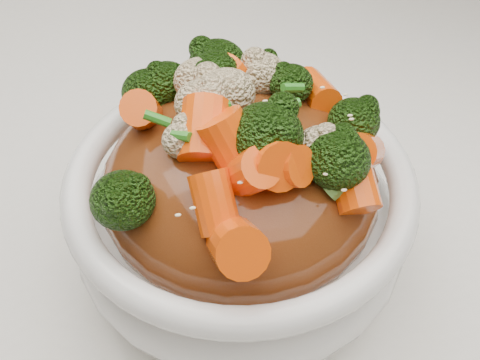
{
  "coord_description": "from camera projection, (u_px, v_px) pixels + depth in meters",
  "views": [
    {
      "loc": [
        -0.04,
        -0.29,
        1.08
      ],
      "look_at": [
        0.0,
        -0.04,
        0.83
      ],
      "focal_mm": 42.0,
      "sensor_mm": 36.0,
      "label": 1
    }
  ],
  "objects": [
    {
      "name": "tablecloth",
      "position": [
        229.0,
        227.0,
        0.46
      ],
      "size": [
        1.2,
        0.8,
        0.04
      ],
      "primitive_type": "cube",
      "color": "white",
      "rests_on": "dining_table"
    },
    {
      "name": "bowl",
      "position": [
        240.0,
        214.0,
        0.38
      ],
      "size": [
        0.22,
        0.22,
        0.09
      ],
      "primitive_type": null,
      "rotation": [
        0.0,
        0.0,
        0.0
      ],
      "color": "white",
      "rests_on": "tablecloth"
    },
    {
      "name": "sauce_base",
      "position": [
        240.0,
        183.0,
        0.36
      ],
      "size": [
        0.18,
        0.18,
        0.1
      ],
      "primitive_type": "ellipsoid",
      "rotation": [
        0.0,
        0.0,
        0.0
      ],
      "color": "#5E2A10",
      "rests_on": "bowl"
    },
    {
      "name": "carrots",
      "position": [
        240.0,
        104.0,
        0.31
      ],
      "size": [
        0.18,
        0.18,
        0.05
      ],
      "primitive_type": null,
      "rotation": [
        0.0,
        0.0,
        0.0
      ],
      "color": "#FA5108",
      "rests_on": "sauce_base"
    },
    {
      "name": "broccoli",
      "position": [
        240.0,
        106.0,
        0.31
      ],
      "size": [
        0.18,
        0.18,
        0.05
      ],
      "primitive_type": null,
      "rotation": [
        0.0,
        0.0,
        0.0
      ],
      "color": "black",
      "rests_on": "sauce_base"
    },
    {
      "name": "cauliflower",
      "position": [
        240.0,
        109.0,
        0.32
      ],
      "size": [
        0.18,
        0.18,
        0.04
      ],
      "primitive_type": null,
      "rotation": [
        0.0,
        0.0,
        0.0
      ],
      "color": "beige",
      "rests_on": "sauce_base"
    },
    {
      "name": "scallions",
      "position": [
        240.0,
        103.0,
        0.31
      ],
      "size": [
        0.13,
        0.13,
        0.02
      ],
      "primitive_type": null,
      "rotation": [
        0.0,
        0.0,
        0.0
      ],
      "color": "#27781B",
      "rests_on": "sauce_base"
    },
    {
      "name": "sesame_seeds",
      "position": [
        240.0,
        103.0,
        0.31
      ],
      "size": [
        0.16,
        0.16,
        0.01
      ],
      "primitive_type": null,
      "rotation": [
        0.0,
        0.0,
        0.0
      ],
      "color": "beige",
      "rests_on": "sauce_base"
    }
  ]
}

